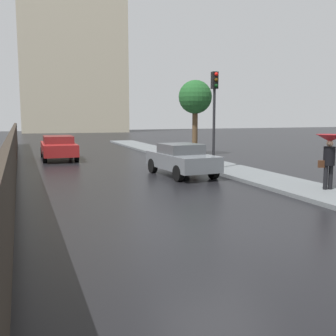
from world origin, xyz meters
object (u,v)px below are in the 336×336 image
object	(u,v)px
car_grey_near_kerb	(181,159)
traffic_light	(214,102)
street_tree_near	(195,98)
car_red_mid_road	(58,147)
pedestrian_with_umbrella_near	(330,147)

from	to	relation	value
car_grey_near_kerb	traffic_light	size ratio (longest dim) A/B	0.94
traffic_light	street_tree_near	bearing A→B (deg)	72.51
car_red_mid_road	pedestrian_with_umbrella_near	distance (m)	15.51
car_grey_near_kerb	car_red_mid_road	bearing A→B (deg)	113.37
car_red_mid_road	street_tree_near	xyz separation A→B (m)	(8.49, -0.35, 2.91)
car_grey_near_kerb	pedestrian_with_umbrella_near	world-z (taller)	pedestrian_with_umbrella_near
street_tree_near	car_red_mid_road	bearing A→B (deg)	177.67
car_grey_near_kerb	traffic_light	xyz separation A→B (m)	(1.82, 0.58, 2.44)
car_grey_near_kerb	street_tree_near	size ratio (longest dim) A/B	0.86
pedestrian_with_umbrella_near	street_tree_near	size ratio (longest dim) A/B	0.38
car_red_mid_road	traffic_light	distance (m)	10.16
car_grey_near_kerb	pedestrian_with_umbrella_near	size ratio (longest dim) A/B	2.25
pedestrian_with_umbrella_near	car_grey_near_kerb	bearing A→B (deg)	130.90
car_grey_near_kerb	car_red_mid_road	world-z (taller)	car_red_mid_road
traffic_light	car_red_mid_road	bearing A→B (deg)	128.77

